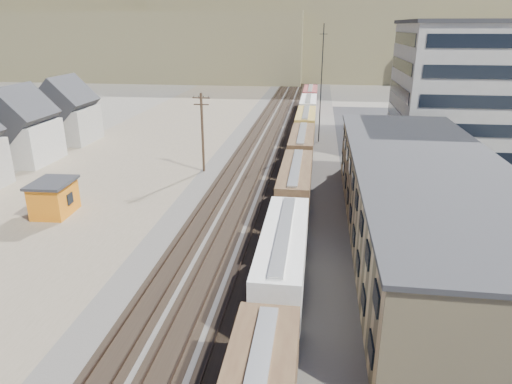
# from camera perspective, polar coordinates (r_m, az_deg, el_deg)

# --- Properties ---
(ballast_bed) EXTENTS (18.00, 200.00, 0.06)m
(ballast_bed) POSITION_cam_1_polar(r_m,az_deg,el_deg) (65.34, 2.47, 4.39)
(ballast_bed) COLOR #4C4742
(ballast_bed) RESTS_ON ground
(dirt_yard) EXTENTS (24.00, 180.00, 0.03)m
(dirt_yard) POSITION_cam_1_polar(r_m,az_deg,el_deg) (61.20, -17.48, 2.36)
(dirt_yard) COLOR #73674F
(dirt_yard) RESTS_ON ground
(asphalt_lot) EXTENTS (26.00, 120.00, 0.04)m
(asphalt_lot) POSITION_cam_1_polar(r_m,az_deg,el_deg) (53.36, 25.03, -1.20)
(asphalt_lot) COLOR #232326
(asphalt_lot) RESTS_ON ground
(rail_tracks) EXTENTS (11.40, 200.00, 0.24)m
(rail_tracks) POSITION_cam_1_polar(r_m,az_deg,el_deg) (65.37, 1.99, 4.48)
(rail_tracks) COLOR black
(rail_tracks) RESTS_ON ground
(freight_train) EXTENTS (3.00, 119.74, 4.46)m
(freight_train) POSITION_cam_1_polar(r_m,az_deg,el_deg) (52.86, 5.39, 3.64)
(freight_train) COLOR black
(freight_train) RESTS_ON ground
(warehouse) EXTENTS (12.40, 40.40, 7.25)m
(warehouse) POSITION_cam_1_polar(r_m,az_deg,el_deg) (41.23, 20.25, -1.09)
(warehouse) COLOR tan
(warehouse) RESTS_ON ground
(office_tower) EXTENTS (22.60, 18.60, 18.45)m
(office_tower) POSITION_cam_1_polar(r_m,az_deg,el_deg) (71.67, 26.33, 11.32)
(office_tower) COLOR #9E998E
(office_tower) RESTS_ON ground
(utility_pole_north) EXTENTS (2.20, 0.32, 10.00)m
(utility_pole_north) POSITION_cam_1_polar(r_m,az_deg,el_deg) (57.81, -6.71, 7.58)
(utility_pole_north) COLOR #382619
(utility_pole_north) RESTS_ON ground
(radio_mast) EXTENTS (1.20, 0.16, 18.00)m
(radio_mast) POSITION_cam_1_polar(r_m,az_deg,el_deg) (73.16, 8.15, 13.17)
(radio_mast) COLOR black
(radio_mast) RESTS_ON ground
(hills_north) EXTENTS (265.00, 80.00, 32.00)m
(hills_north) POSITION_cam_1_polar(r_m,az_deg,el_deg) (180.70, 6.35, 18.82)
(hills_north) COLOR brown
(hills_north) RESTS_ON ground
(maintenance_shed) EXTENTS (3.85, 4.87, 3.44)m
(maintenance_shed) POSITION_cam_1_polar(r_m,az_deg,el_deg) (49.07, -23.94, -0.64)
(maintenance_shed) COLOR orange
(maintenance_shed) RESTS_ON ground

